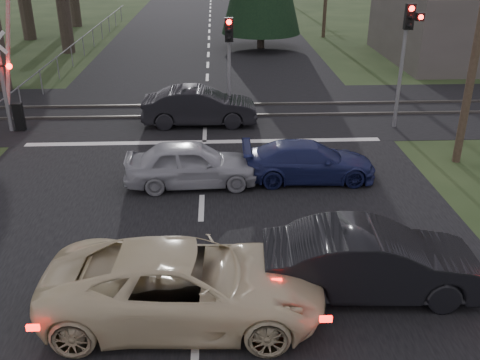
{
  "coord_description": "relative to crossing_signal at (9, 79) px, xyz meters",
  "views": [
    {
      "loc": [
        0.48,
        -10.27,
        6.95
      ],
      "look_at": [
        1.03,
        2.0,
        1.3
      ],
      "focal_mm": 40.0,
      "sensor_mm": 36.0,
      "label": 1
    }
  ],
  "objects": [
    {
      "name": "ground",
      "position": [
        7.27,
        -9.79,
        -2.06
      ],
      "size": [
        120.0,
        120.0,
        0.0
      ],
      "primitive_type": "plane",
      "color": "#223317",
      "rests_on": "ground"
    },
    {
      "name": "road",
      "position": [
        7.27,
        0.21,
        -2.05
      ],
      "size": [
        14.0,
        100.0,
        0.01
      ],
      "primitive_type": "cube",
      "color": "black",
      "rests_on": "ground"
    },
    {
      "name": "rail_corridor",
      "position": [
        7.27,
        2.21,
        -2.05
      ],
      "size": [
        120.0,
        8.0,
        0.01
      ],
      "primitive_type": "cube",
      "color": "black",
      "rests_on": "ground"
    },
    {
      "name": "stop_line",
      "position": [
        7.27,
        -1.59,
        -2.05
      ],
      "size": [
        13.0,
        0.35,
        0.0
      ],
      "primitive_type": "cube",
      "color": "silver",
      "rests_on": "ground"
    },
    {
      "name": "rail_near",
      "position": [
        7.27,
        1.41,
        -2.01
      ],
      "size": [
        120.0,
        0.12,
        0.1
      ],
      "primitive_type": "cube",
      "color": "#59544C",
      "rests_on": "ground"
    },
    {
      "name": "rail_far",
      "position": [
        7.27,
        3.01,
        -2.01
      ],
      "size": [
        120.0,
        0.12,
        0.1
      ],
      "primitive_type": "cube",
      "color": "#59544C",
      "rests_on": "ground"
    },
    {
      "name": "crossing_signal",
      "position": [
        0.0,
        0.0,
        0.0
      ],
      "size": [
        1.62,
        0.38,
        6.96
      ],
      "color": "slate",
      "rests_on": "ground"
    },
    {
      "name": "traffic_signal_right",
      "position": [
        14.82,
        -0.31,
        1.26
      ],
      "size": [
        0.68,
        0.48,
        4.7
      ],
      "color": "slate",
      "rests_on": "ground"
    },
    {
      "name": "traffic_signal_center",
      "position": [
        8.27,
        0.89,
        0.75
      ],
      "size": [
        0.32,
        0.48,
        4.1
      ],
      "color": "slate",
      "rests_on": "ground"
    },
    {
      "name": "fence_left",
      "position": [
        -0.53,
        12.71,
        -2.06
      ],
      "size": [
        0.1,
        36.0,
        1.2
      ],
      "primitive_type": null,
      "color": "slate",
      "rests_on": "ground"
    },
    {
      "name": "cream_coupe",
      "position": [
        7.07,
        -11.42,
        -1.3
      ],
      "size": [
        5.56,
        2.74,
        1.52
      ],
      "primitive_type": "imported",
      "rotation": [
        0.0,
        0.0,
        1.53
      ],
      "color": "beige",
      "rests_on": "ground"
    },
    {
      "name": "dark_hatchback",
      "position": [
        10.94,
        -10.79,
        -1.3
      ],
      "size": [
        4.67,
        1.82,
        1.51
      ],
      "primitive_type": "imported",
      "rotation": [
        0.0,
        0.0,
        1.52
      ],
      "color": "black",
      "rests_on": "ground"
    },
    {
      "name": "silver_car",
      "position": [
        6.97,
        -5.22,
        -1.38
      ],
      "size": [
        4.05,
        1.76,
        1.36
      ],
      "primitive_type": "imported",
      "rotation": [
        0.0,
        0.0,
        1.61
      ],
      "color": "#9B9CA2",
      "rests_on": "ground"
    },
    {
      "name": "blue_sedan",
      "position": [
        10.55,
        -4.99,
        -1.46
      ],
      "size": [
        4.12,
        1.71,
        1.19
      ],
      "primitive_type": "imported",
      "rotation": [
        0.0,
        0.0,
        1.56
      ],
      "color": "#1A2050",
      "rests_on": "ground"
    },
    {
      "name": "dark_car_far",
      "position": [
        7.07,
        0.46,
        -1.32
      ],
      "size": [
        4.51,
        1.59,
        1.48
      ],
      "primitive_type": "imported",
      "rotation": [
        0.0,
        0.0,
        1.57
      ],
      "color": "black",
      "rests_on": "ground"
    }
  ]
}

